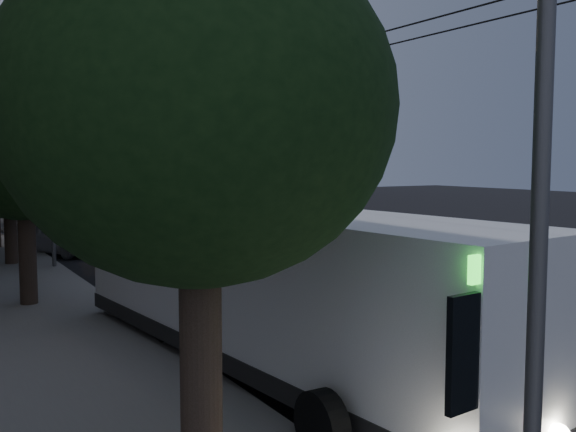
{
  "coord_description": "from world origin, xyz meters",
  "views": [
    {
      "loc": [
        -9.51,
        -13.29,
        3.85
      ],
      "look_at": [
        -0.01,
        2.84,
        2.22
      ],
      "focal_mm": 40.0,
      "sensor_mm": 36.0,
      "label": 1
    }
  ],
  "objects_px": {
    "streetlamp_near": "(145,91)",
    "streetlamp_far": "(1,102)",
    "car_white_d": "(27,209)",
    "pickup_silver": "(144,252)",
    "car_white_c": "(30,216)",
    "car_white_a": "(61,236)",
    "car_white_b": "(25,219)",
    "trolleybus": "(262,282)"
  },
  "relations": [
    {
      "from": "streetlamp_near",
      "to": "streetlamp_far",
      "type": "relative_size",
      "value": 0.78
    },
    {
      "from": "car_white_d",
      "to": "streetlamp_far",
      "type": "distance_m",
      "value": 10.57
    },
    {
      "from": "pickup_silver",
      "to": "car_white_d",
      "type": "xyz_separation_m",
      "value": [
        -0.41,
        22.75,
        0.01
      ]
    },
    {
      "from": "pickup_silver",
      "to": "car_white_c",
      "type": "distance_m",
      "value": 17.78
    },
    {
      "from": "pickup_silver",
      "to": "car_white_d",
      "type": "bearing_deg",
      "value": 99.18
    },
    {
      "from": "car_white_a",
      "to": "streetlamp_near",
      "type": "xyz_separation_m",
      "value": [
        -0.5,
        -12.84,
        4.69
      ]
    },
    {
      "from": "car_white_a",
      "to": "car_white_b",
      "type": "height_order",
      "value": "car_white_a"
    },
    {
      "from": "trolleybus",
      "to": "streetlamp_near",
      "type": "xyz_separation_m",
      "value": [
        -0.82,
        4.11,
        3.84
      ]
    },
    {
      "from": "pickup_silver",
      "to": "car_white_b",
      "type": "bearing_deg",
      "value": 104.05
    },
    {
      "from": "pickup_silver",
      "to": "car_white_c",
      "type": "relative_size",
      "value": 1.31
    },
    {
      "from": "car_white_a",
      "to": "car_white_b",
      "type": "xyz_separation_m",
      "value": [
        0.0,
        9.47,
        -0.03
      ]
    },
    {
      "from": "trolleybus",
      "to": "car_white_b",
      "type": "xyz_separation_m",
      "value": [
        -0.32,
        26.41,
        -0.88
      ]
    },
    {
      "from": "pickup_silver",
      "to": "car_white_b",
      "type": "distance_m",
      "value": 15.55
    },
    {
      "from": "trolleybus",
      "to": "streetlamp_far",
      "type": "bearing_deg",
      "value": 87.15
    },
    {
      "from": "streetlamp_near",
      "to": "car_white_a",
      "type": "bearing_deg",
      "value": 87.76
    },
    {
      "from": "trolleybus",
      "to": "car_white_a",
      "type": "height_order",
      "value": "trolleybus"
    },
    {
      "from": "trolleybus",
      "to": "car_white_a",
      "type": "distance_m",
      "value": 16.97
    },
    {
      "from": "pickup_silver",
      "to": "car_white_b",
      "type": "xyz_separation_m",
      "value": [
        -1.6,
        15.47,
        0.0
      ]
    },
    {
      "from": "car_white_c",
      "to": "car_white_d",
      "type": "distance_m",
      "value": 5.03
    },
    {
      "from": "streetlamp_near",
      "to": "car_white_d",
      "type": "bearing_deg",
      "value": 86.73
    },
    {
      "from": "car_white_b",
      "to": "car_white_d",
      "type": "height_order",
      "value": "car_white_d"
    },
    {
      "from": "pickup_silver",
      "to": "streetlamp_near",
      "type": "xyz_separation_m",
      "value": [
        -2.1,
        -6.84,
        4.72
      ]
    },
    {
      "from": "car_white_a",
      "to": "streetlamp_far",
      "type": "height_order",
      "value": "streetlamp_far"
    },
    {
      "from": "pickup_silver",
      "to": "car_white_a",
      "type": "distance_m",
      "value": 6.21
    },
    {
      "from": "car_white_c",
      "to": "streetlamp_near",
      "type": "bearing_deg",
      "value": -86.42
    },
    {
      "from": "streetlamp_far",
      "to": "streetlamp_near",
      "type": "bearing_deg",
      "value": -88.47
    },
    {
      "from": "streetlamp_near",
      "to": "car_white_b",
      "type": "bearing_deg",
      "value": 88.71
    },
    {
      "from": "car_white_a",
      "to": "streetlamp_near",
      "type": "bearing_deg",
      "value": -116.78
    },
    {
      "from": "car_white_a",
      "to": "streetlamp_far",
      "type": "relative_size",
      "value": 0.38
    },
    {
      "from": "car_white_a",
      "to": "streetlamp_near",
      "type": "distance_m",
      "value": 13.68
    },
    {
      "from": "pickup_silver",
      "to": "streetlamp_near",
      "type": "bearing_deg",
      "value": -98.94
    },
    {
      "from": "car_white_c",
      "to": "car_white_b",
      "type": "bearing_deg",
      "value": -98.72
    },
    {
      "from": "pickup_silver",
      "to": "car_white_b",
      "type": "relative_size",
      "value": 1.04
    },
    {
      "from": "pickup_silver",
      "to": "car_white_c",
      "type": "height_order",
      "value": "pickup_silver"
    },
    {
      "from": "car_white_a",
      "to": "car_white_d",
      "type": "xyz_separation_m",
      "value": [
        1.19,
        16.75,
        -0.03
      ]
    },
    {
      "from": "pickup_silver",
      "to": "car_white_a",
      "type": "height_order",
      "value": "car_white_a"
    },
    {
      "from": "pickup_silver",
      "to": "car_white_a",
      "type": "relative_size",
      "value": 1.17
    },
    {
      "from": "car_white_b",
      "to": "car_white_c",
      "type": "distance_m",
      "value": 2.36
    },
    {
      "from": "car_white_c",
      "to": "pickup_silver",
      "type": "bearing_deg",
      "value": -80.64
    },
    {
      "from": "car_white_b",
      "to": "car_white_c",
      "type": "height_order",
      "value": "car_white_b"
    },
    {
      "from": "car_white_c",
      "to": "streetlamp_far",
      "type": "relative_size",
      "value": 0.34
    },
    {
      "from": "trolleybus",
      "to": "car_white_c",
      "type": "relative_size",
      "value": 2.99
    }
  ]
}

